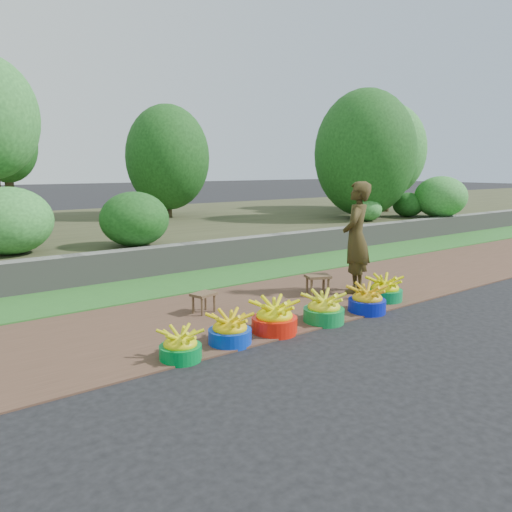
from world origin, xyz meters
TOP-DOWN VIEW (x-y plane):
  - ground_plane at (0.00, 0.00)m, footprint 120.00×120.00m
  - dirt_shoulder at (0.00, 1.25)m, footprint 80.00×2.50m
  - grass_verge at (0.00, 3.25)m, footprint 80.00×1.50m
  - retaining_wall at (0.00, 4.10)m, footprint 80.00×0.35m
  - earth_bank at (0.00, 9.00)m, footprint 80.00×10.00m
  - vegetation at (-1.33, 7.25)m, footprint 29.61×7.98m
  - basin_a at (-2.34, 0.16)m, footprint 0.45×0.45m
  - basin_b at (-1.67, 0.24)m, footprint 0.50×0.50m
  - basin_c at (-1.01, 0.24)m, footprint 0.56×0.56m
  - basin_d at (-0.23, 0.18)m, footprint 0.53×0.53m
  - basin_e at (0.57, 0.15)m, footprint 0.52×0.52m
  - basin_f at (1.24, 0.37)m, footprint 0.52×0.52m
  - stool_left at (-1.28, 1.45)m, footprint 0.37×0.32m
  - stool_right at (0.64, 1.19)m, footprint 0.44×0.40m
  - vendor_woman at (1.27, 1.00)m, footprint 0.77×0.69m

SIDE VIEW (x-z plane):
  - ground_plane at x=0.00m, z-range 0.00..0.00m
  - dirt_shoulder at x=0.00m, z-range 0.00..0.02m
  - grass_verge at x=0.00m, z-range 0.00..0.04m
  - basin_a at x=-2.34m, z-range -0.02..0.32m
  - basin_b at x=-1.67m, z-range -0.02..0.35m
  - basin_e at x=0.57m, z-range -0.02..0.37m
  - basin_f at x=1.24m, z-range -0.02..0.37m
  - basin_d at x=-0.23m, z-range -0.02..0.38m
  - basin_c at x=-1.01m, z-range -0.02..0.39m
  - stool_left at x=-1.28m, z-range 0.10..0.39m
  - earth_bank at x=0.00m, z-range 0.00..0.50m
  - retaining_wall at x=0.00m, z-range 0.00..0.55m
  - stool_right at x=0.64m, z-range 0.12..0.44m
  - vendor_woman at x=1.27m, z-range 0.02..1.78m
  - vegetation at x=-1.33m, z-range 0.23..4.93m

